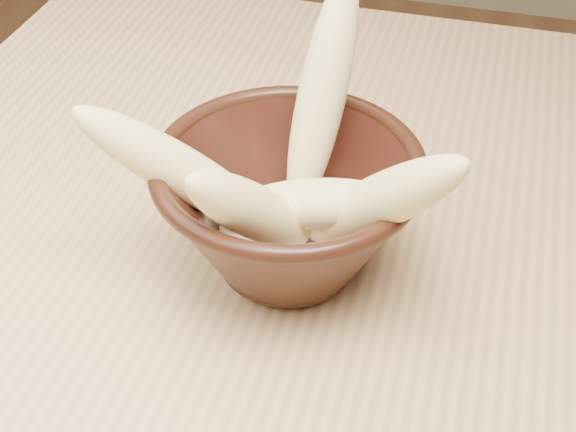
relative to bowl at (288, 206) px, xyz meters
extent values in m
cylinder|color=tan|center=(-0.32, 0.36, -0.45)|extent=(0.05, 0.05, 0.71)
cylinder|color=black|center=(0.00, 0.00, -0.05)|extent=(0.08, 0.08, 0.01)
cylinder|color=black|center=(0.00, 0.00, -0.03)|extent=(0.08, 0.08, 0.01)
torus|color=black|center=(0.00, 0.00, 0.04)|extent=(0.18, 0.18, 0.01)
cylinder|color=beige|center=(0.00, 0.00, -0.02)|extent=(0.10, 0.10, 0.01)
ellipsoid|color=#F5E190|center=(0.01, 0.05, 0.06)|extent=(0.05, 0.11, 0.17)
ellipsoid|color=#F5E190|center=(-0.07, -0.02, 0.03)|extent=(0.15, 0.09, 0.13)
ellipsoid|color=#F5E190|center=(0.06, -0.03, 0.04)|extent=(0.13, 0.09, 0.14)
ellipsoid|color=#F5E190|center=(0.02, -0.01, 0.02)|extent=(0.13, 0.05, 0.07)
ellipsoid|color=#F5E190|center=(-0.01, -0.05, 0.03)|extent=(0.09, 0.12, 0.13)
camera|label=1|loc=(0.11, -0.40, 0.35)|focal=50.00mm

